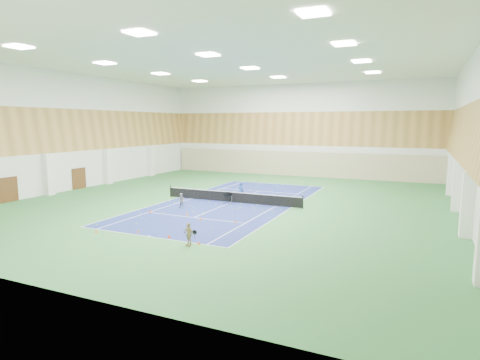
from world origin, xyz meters
name	(u,v)px	position (x,y,z in m)	size (l,w,h in m)	color
ground	(232,202)	(0.00, 0.00, 0.00)	(40.00, 40.00, 0.00)	#2F6F37
room_shell	(231,134)	(0.00, 0.00, 6.00)	(36.00, 40.00, 12.00)	white
wood_cladding	(231,110)	(0.00, 0.00, 8.00)	(36.00, 40.00, 8.00)	#BB8845
ceiling_light_grid	(231,62)	(0.00, 0.00, 11.92)	(21.40, 25.40, 0.06)	white
court_surface	(232,202)	(0.00, 0.00, 0.01)	(10.97, 23.77, 0.01)	navy
tennis_balls_scatter	(232,202)	(0.00, 0.00, 0.05)	(10.57, 22.77, 0.07)	#D3EE28
tennis_net	(232,196)	(0.00, 0.00, 0.55)	(12.80, 0.10, 1.10)	black
back_curtain	(297,164)	(0.00, 19.75, 1.60)	(35.40, 0.16, 3.20)	#C6B793
door_left_a	(8,190)	(-17.92, -8.00, 1.10)	(0.08, 1.80, 2.20)	#593319
door_left_b	(79,178)	(-17.92, 0.00, 1.10)	(0.08, 1.80, 2.20)	#593319
coach	(241,192)	(0.65, 0.60, 0.88)	(0.64, 0.42, 1.76)	#214599
child_court	(182,201)	(-2.65, -3.90, 0.61)	(0.59, 0.46, 1.21)	gray
child_apron	(189,234)	(3.27, -12.41, 0.67)	(0.79, 0.33, 1.34)	tan
ball_cart	(228,198)	(-0.07, -0.65, 0.49)	(0.56, 0.56, 0.98)	black
cone_svc_a	(150,211)	(-3.95, -6.37, 0.12)	(0.22, 0.22, 0.24)	#DA460B
cone_svc_b	(187,214)	(-0.91, -5.87, 0.11)	(0.20, 0.20, 0.22)	orange
cone_svc_c	(200,219)	(0.82, -6.88, 0.11)	(0.20, 0.20, 0.22)	#E45D0C
cone_svc_d	(235,221)	(3.43, -6.53, 0.10)	(0.18, 0.18, 0.19)	#FF490D
cone_base_a	(96,231)	(-3.53, -12.48, 0.09)	(0.17, 0.17, 0.19)	#F8550D
cone_base_b	(138,231)	(-1.12, -11.36, 0.10)	(0.18, 0.18, 0.19)	#DC600B
cone_base_c	(169,236)	(1.38, -11.61, 0.12)	(0.22, 0.22, 0.24)	#E94C0C
cone_base_d	(199,243)	(3.66, -11.96, 0.10)	(0.18, 0.18, 0.20)	#FF560D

